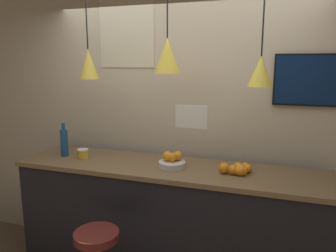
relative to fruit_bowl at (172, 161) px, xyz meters
name	(u,v)px	position (x,y,z in m)	size (l,w,h in m)	color
back_wall	(182,118)	(-0.04, 0.45, 0.29)	(8.00, 0.06, 2.90)	beige
service_counter	(168,225)	(-0.04, 0.02, -0.60)	(2.68, 0.64, 1.10)	black
fruit_bowl	(172,161)	(0.00, 0.00, 0.00)	(0.23, 0.23, 0.13)	beige
orange_pile	(238,169)	(0.55, 0.00, -0.01)	(0.26, 0.21, 0.09)	orange
juice_bottle	(64,142)	(-1.07, -0.01, 0.08)	(0.07, 0.07, 0.32)	navy
spread_jar	(83,153)	(-0.87, -0.01, -0.01)	(0.10, 0.10, 0.08)	gold
pendant_lamp_left	(88,64)	(-0.77, 0.00, 0.81)	(0.17, 0.17, 0.97)	black
pendant_lamp_middle	(167,56)	(-0.04, 0.00, 0.87)	(0.21, 0.21, 0.91)	black
pendant_lamp_right	(261,71)	(0.68, 0.00, 0.76)	(0.19, 0.19, 1.00)	black
mounted_tv	(312,80)	(1.07, 0.39, 0.68)	(0.60, 0.04, 0.43)	black
hanging_menu_board	(191,117)	(0.22, -0.23, 0.43)	(0.24, 0.01, 0.17)	white
wall_poster	(126,30)	(-0.59, 0.41, 1.12)	(0.56, 0.01, 0.70)	beige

